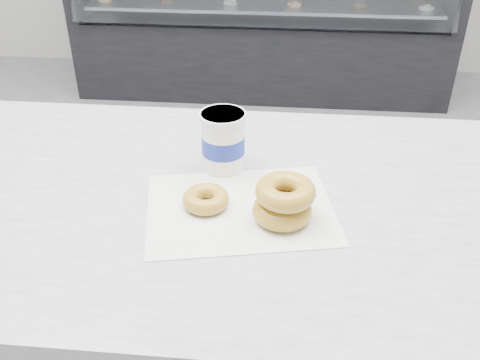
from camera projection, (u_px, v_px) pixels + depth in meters
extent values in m
plane|color=gray|center=(227.00, 302.00, 2.01)|extent=(5.00, 5.00, 0.00)
cube|color=#333335|center=(196.00, 356.00, 1.28)|extent=(3.00, 0.70, 0.86)
cube|color=silver|center=(186.00, 202.00, 1.04)|extent=(3.06, 0.76, 0.04)
cube|color=black|center=(262.00, 51.00, 3.64)|extent=(2.40, 0.70, 0.50)
cube|color=silver|center=(263.00, 2.00, 3.46)|extent=(2.20, 0.55, 0.02)
cube|color=silver|center=(240.00, 208.00, 0.98)|extent=(0.39, 0.32, 0.00)
torus|color=gold|center=(206.00, 199.00, 0.98)|extent=(0.11, 0.11, 0.03)
torus|color=gold|center=(282.00, 210.00, 0.95)|extent=(0.11, 0.11, 0.04)
torus|color=gold|center=(285.00, 192.00, 0.93)|extent=(0.13, 0.13, 0.04)
cylinder|color=white|center=(223.00, 141.00, 1.07)|extent=(0.11, 0.11, 0.12)
cylinder|color=white|center=(223.00, 115.00, 1.04)|extent=(0.09, 0.09, 0.01)
cylinder|color=navy|center=(223.00, 144.00, 1.08)|extent=(0.11, 0.11, 0.04)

